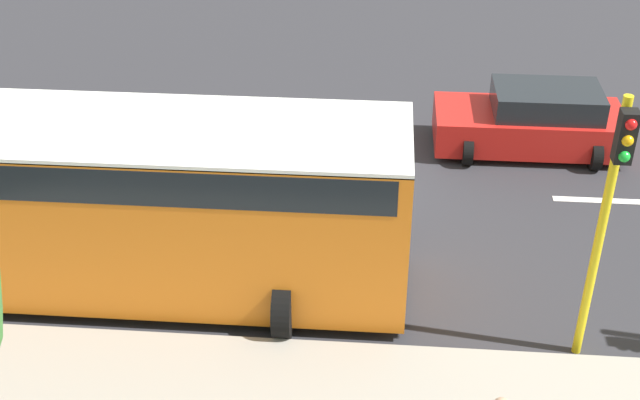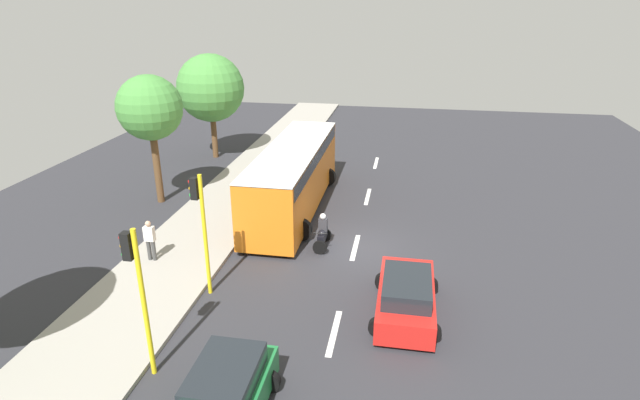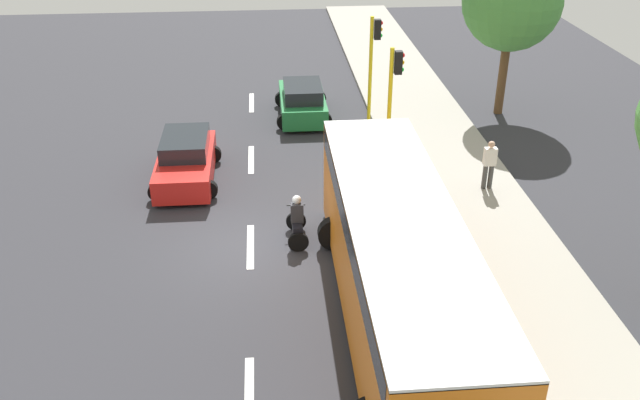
{
  "view_description": "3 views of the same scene",
  "coord_description": "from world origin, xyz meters",
  "views": [
    {
      "loc": [
        15.43,
        1.16,
        9.24
      ],
      "look_at": [
        2.45,
        0.12,
        1.24
      ],
      "focal_mm": 47.68,
      "sensor_mm": 36.0,
      "label": 1
    },
    {
      "loc": [
        -1.9,
        19.19,
        9.9
      ],
      "look_at": [
        1.68,
        -0.9,
        1.71
      ],
      "focal_mm": 28.42,
      "sensor_mm": 36.0,
      "label": 2
    },
    {
      "loc": [
        0.58,
        -16.92,
        10.6
      ],
      "look_at": [
        1.98,
        -0.55,
        1.74
      ],
      "focal_mm": 38.35,
      "sensor_mm": 36.0,
      "label": 3
    }
  ],
  "objects": [
    {
      "name": "ground_plane",
      "position": [
        0.0,
        0.0,
        -0.05
      ],
      "size": [
        40.0,
        60.0,
        0.1
      ],
      "primitive_type": "cube",
      "color": "#2D2D33"
    },
    {
      "name": "sidewalk",
      "position": [
        7.0,
        0.0,
        0.07
      ],
      "size": [
        4.0,
        60.0,
        0.15
      ],
      "primitive_type": "cube",
      "color": "#9E998E",
      "rests_on": "ground"
    },
    {
      "name": "lane_stripe_north",
      "position": [
        0.0,
        -6.0,
        0.01
      ],
      "size": [
        0.2,
        2.4,
        0.01
      ],
      "primitive_type": "cube",
      "color": "white",
      "rests_on": "ground"
    },
    {
      "name": "lane_stripe_mid",
      "position": [
        0.0,
        0.0,
        0.01
      ],
      "size": [
        0.2,
        2.4,
        0.01
      ],
      "primitive_type": "cube",
      "color": "white",
      "rests_on": "ground"
    },
    {
      "name": "lane_stripe_south",
      "position": [
        0.0,
        6.0,
        0.01
      ],
      "size": [
        0.2,
        2.4,
        0.01
      ],
      "primitive_type": "cube",
      "color": "white",
      "rests_on": "ground"
    },
    {
      "name": "lane_stripe_far_south",
      "position": [
        0.0,
        12.0,
        0.01
      ],
      "size": [
        0.2,
        2.4,
        0.01
      ],
      "primitive_type": "cube",
      "color": "white",
      "rests_on": "ground"
    },
    {
      "name": "car_red",
      "position": [
        -2.19,
        4.57,
        0.71
      ],
      "size": [
        2.25,
        4.22,
        1.52
      ],
      "color": "red",
      "rests_on": "ground"
    },
    {
      "name": "car_green",
      "position": [
        2.15,
        10.07,
        0.71
      ],
      "size": [
        2.25,
        4.03,
        1.52
      ],
      "color": "#1E7238",
      "rests_on": "ground"
    },
    {
      "name": "city_bus",
      "position": [
        3.54,
        -3.83,
        1.85
      ],
      "size": [
        3.2,
        11.0,
        3.16
      ],
      "color": "orange",
      "rests_on": "ground"
    },
    {
      "name": "motorcycle",
      "position": [
        1.38,
        0.21,
        0.64
      ],
      "size": [
        0.6,
        1.3,
        1.53
      ],
      "color": "black",
      "rests_on": "ground"
    },
    {
      "name": "pedestrian_near_signal",
      "position": [
        7.83,
        2.76,
        1.06
      ],
      "size": [
        0.4,
        0.24,
        1.69
      ],
      "color": "#3F3F3F",
      "rests_on": "sidewalk"
    },
    {
      "name": "traffic_light_corner",
      "position": [
        4.85,
        8.7,
        2.93
      ],
      "size": [
        0.49,
        0.24,
        4.5
      ],
      "color": "yellow",
      "rests_on": "ground"
    },
    {
      "name": "traffic_light_midblock",
      "position": [
        4.85,
        4.45,
        2.93
      ],
      "size": [
        0.49,
        0.24,
        4.5
      ],
      "color": "yellow",
      "rests_on": "ground"
    },
    {
      "name": "street_tree_north",
      "position": [
        10.53,
        9.88,
        4.7
      ],
      "size": [
        3.96,
        3.96,
        6.7
      ],
      "color": "brown",
      "rests_on": "ground"
    }
  ]
}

